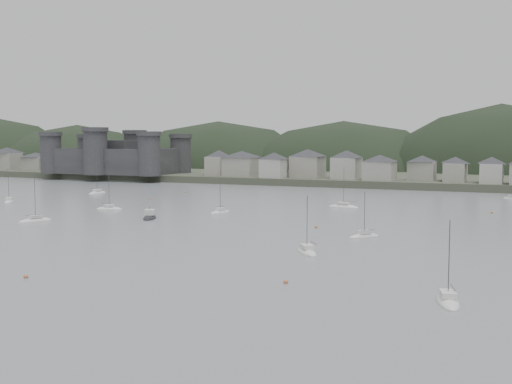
% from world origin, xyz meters
% --- Properties ---
extents(ground, '(900.00, 900.00, 0.00)m').
position_xyz_m(ground, '(0.00, 0.00, 0.00)').
color(ground, slate).
rests_on(ground, ground).
extents(far_shore_land, '(900.00, 250.00, 3.00)m').
position_xyz_m(far_shore_land, '(0.00, 295.00, 1.50)').
color(far_shore_land, '#383D2D').
rests_on(far_shore_land, ground).
extents(forested_ridge, '(851.55, 103.94, 102.57)m').
position_xyz_m(forested_ridge, '(4.83, 269.40, -11.28)').
color(forested_ridge, black).
rests_on(forested_ridge, ground).
extents(castle, '(66.00, 43.00, 20.00)m').
position_xyz_m(castle, '(-120.00, 179.80, 10.96)').
color(castle, '#2F2F31').
rests_on(castle, far_shore_land).
extents(waterfront_town, '(451.48, 28.46, 12.92)m').
position_xyz_m(waterfront_town, '(50.59, 183.34, 8.66)').
color(waterfront_town, gray).
rests_on(waterfront_town, far_shore_land).
extents(moored_fleet, '(264.13, 174.54, 12.73)m').
position_xyz_m(moored_fleet, '(-1.69, 62.49, 0.18)').
color(moored_fleet, silver).
rests_on(moored_fleet, ground).
extents(motor_launch_far, '(6.06, 8.96, 4.01)m').
position_xyz_m(motor_launch_far, '(-21.11, 56.27, 0.29)').
color(motor_launch_far, black).
rests_on(motor_launch_far, ground).
extents(mooring_buoys, '(153.65, 135.49, 0.70)m').
position_xyz_m(mooring_buoys, '(4.33, 55.00, 0.15)').
color(mooring_buoys, '#B4623C').
rests_on(mooring_buoys, ground).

